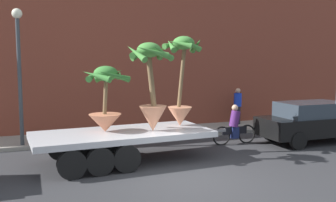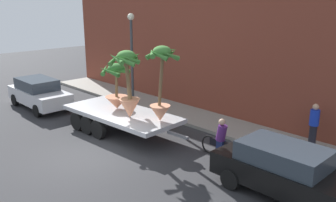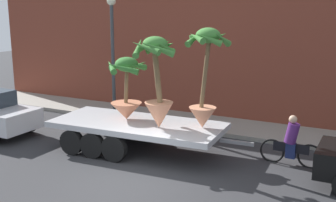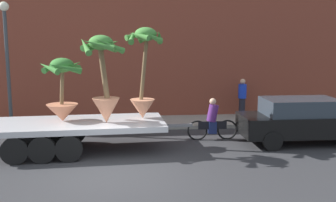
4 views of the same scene
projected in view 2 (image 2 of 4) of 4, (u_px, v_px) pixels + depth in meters
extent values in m
plane|color=#2D2D30|center=(93.00, 156.00, 13.59)|extent=(60.00, 60.00, 0.00)
cube|color=gray|center=(200.00, 119.00, 17.64)|extent=(24.00, 2.20, 0.15)
cube|color=brown|center=(225.00, 35.00, 17.72)|extent=(24.00, 1.20, 8.00)
cube|color=#B7BABF|center=(121.00, 114.00, 15.73)|extent=(5.63, 2.66, 0.18)
cylinder|color=black|center=(115.00, 111.00, 17.78)|extent=(0.81, 0.27, 0.80)
cylinder|color=black|center=(77.00, 121.00, 16.24)|extent=(0.81, 0.27, 0.80)
cylinder|color=black|center=(126.00, 114.00, 17.28)|extent=(0.81, 0.27, 0.80)
cylinder|color=black|center=(88.00, 125.00, 15.73)|extent=(0.81, 0.27, 0.80)
cylinder|color=black|center=(137.00, 117.00, 16.78)|extent=(0.81, 0.27, 0.80)
cylinder|color=black|center=(98.00, 129.00, 15.23)|extent=(0.81, 0.27, 0.80)
cube|color=slate|center=(178.00, 135.00, 13.64)|extent=(1.00, 0.16, 0.10)
cone|color=#C17251|center=(117.00, 102.00, 16.09)|extent=(1.01, 1.01, 0.55)
cylinder|color=brown|center=(116.00, 83.00, 15.83)|extent=(0.20, 0.12, 1.26)
ellipsoid|color=#387A33|center=(116.00, 69.00, 15.64)|extent=(0.75, 0.75, 0.47)
cone|color=#387A33|center=(121.00, 71.00, 15.34)|extent=(0.31, 0.86, 0.35)
cone|color=#387A33|center=(126.00, 69.00, 15.82)|extent=(0.92, 0.54, 0.49)
cone|color=#387A33|center=(115.00, 68.00, 16.04)|extent=(0.59, 0.83, 0.41)
cone|color=#387A33|center=(105.00, 70.00, 15.67)|extent=(0.86, 0.87, 0.42)
cone|color=#387A33|center=(109.00, 72.00, 15.22)|extent=(1.05, 0.51, 0.44)
cone|color=tan|center=(130.00, 108.00, 14.80)|extent=(0.87, 0.87, 0.79)
cylinder|color=brown|center=(128.00, 78.00, 14.50)|extent=(0.35, 0.17, 1.74)
ellipsoid|color=#428438|center=(126.00, 56.00, 14.31)|extent=(0.75, 0.75, 0.47)
cone|color=#428438|center=(131.00, 59.00, 14.02)|extent=(0.35, 0.80, 0.47)
cone|color=#428438|center=(136.00, 57.00, 14.38)|extent=(0.79, 0.63, 0.39)
cone|color=#428438|center=(133.00, 57.00, 14.67)|extent=(0.86, 0.41, 0.53)
cone|color=#428438|center=(126.00, 56.00, 14.71)|extent=(0.64, 0.80, 0.43)
cone|color=#428438|center=(116.00, 58.00, 14.54)|extent=(0.52, 0.99, 0.61)
cone|color=#428438|center=(116.00, 59.00, 14.03)|extent=(1.00, 0.30, 0.44)
cone|color=#428438|center=(122.00, 60.00, 13.85)|extent=(0.95, 0.75, 0.55)
cone|color=tan|center=(160.00, 113.00, 14.42)|extent=(0.83, 0.83, 0.64)
cylinder|color=brown|center=(161.00, 79.00, 14.00)|extent=(0.34, 0.13, 2.15)
ellipsoid|color=#428438|center=(162.00, 52.00, 13.67)|extent=(0.72, 0.72, 0.45)
cone|color=#428438|center=(169.00, 55.00, 13.35)|extent=(0.30, 0.92, 0.52)
cone|color=#428438|center=(171.00, 53.00, 13.83)|extent=(0.81, 0.48, 0.47)
cone|color=#428438|center=(165.00, 51.00, 14.12)|extent=(0.91, 0.68, 0.37)
cone|color=#428438|center=(155.00, 52.00, 14.03)|extent=(0.30, 0.91, 0.53)
cone|color=#428438|center=(152.00, 53.00, 13.64)|extent=(0.76, 0.64, 0.37)
cone|color=#428438|center=(158.00, 55.00, 13.35)|extent=(0.79, 0.51, 0.46)
torus|color=black|center=(233.00, 153.00, 13.01)|extent=(0.74, 0.06, 0.74)
torus|color=black|center=(209.00, 145.00, 13.77)|extent=(0.74, 0.06, 0.74)
cube|color=black|center=(221.00, 144.00, 13.34)|extent=(1.04, 0.06, 0.28)
cylinder|color=#51236B|center=(222.00, 133.00, 13.22)|extent=(0.44, 0.34, 0.65)
sphere|color=tan|center=(222.00, 122.00, 13.10)|extent=(0.24, 0.24, 0.24)
cube|color=navy|center=(221.00, 146.00, 13.36)|extent=(0.28, 0.24, 0.44)
cube|color=black|center=(289.00, 177.00, 10.59)|extent=(4.55, 1.74, 0.70)
cube|color=#2D3842|center=(284.00, 154.00, 10.58)|extent=(2.50, 1.56, 0.56)
cylinder|color=black|center=(259.00, 163.00, 12.25)|extent=(0.64, 0.20, 0.64)
cylinder|color=black|center=(230.00, 179.00, 11.16)|extent=(0.64, 0.20, 0.64)
cube|color=silver|center=(40.00, 96.00, 19.47)|extent=(4.35, 1.76, 0.70)
cube|color=#2D3842|center=(37.00, 84.00, 19.45)|extent=(2.40, 1.57, 0.56)
cylinder|color=black|center=(67.00, 105.00, 19.11)|extent=(0.64, 0.21, 0.64)
cylinder|color=black|center=(37.00, 111.00, 18.04)|extent=(0.64, 0.21, 0.64)
cylinder|color=black|center=(43.00, 95.00, 21.08)|extent=(0.64, 0.21, 0.64)
cylinder|color=black|center=(15.00, 100.00, 20.01)|extent=(0.64, 0.21, 0.64)
cylinder|color=black|center=(313.00, 136.00, 14.04)|extent=(0.28, 0.28, 0.85)
cylinder|color=#1938C6|center=(315.00, 118.00, 13.84)|extent=(0.36, 0.36, 0.62)
sphere|color=tan|center=(316.00, 107.00, 13.73)|extent=(0.24, 0.24, 0.24)
cylinder|color=#383D42|center=(132.00, 63.00, 19.39)|extent=(0.14, 0.14, 4.50)
sphere|color=#EAEACC|center=(131.00, 17.00, 18.75)|extent=(0.36, 0.36, 0.36)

